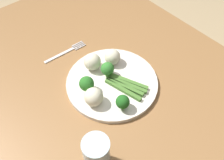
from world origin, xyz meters
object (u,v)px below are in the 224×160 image
object	(u,v)px
asparagus_bundle	(126,86)
cauliflower_mid	(92,62)
cauliflower_edge	(94,97)
water_glass	(97,155)
fork	(66,52)
dining_table	(116,113)
broccoli_back_right	(123,102)
broccoli_right	(107,69)
plate	(112,82)
broccoli_near_center	(87,84)
cauliflower_front_left	(112,57)

from	to	relation	value
asparagus_bundle	cauliflower_mid	distance (m)	0.14
cauliflower_edge	water_glass	xyz separation A→B (m)	(0.15, -0.11, 0.02)
cauliflower_mid	fork	distance (m)	0.14
fork	dining_table	bearing A→B (deg)	-84.11
cauliflower_edge	water_glass	distance (m)	0.18
asparagus_bundle	dining_table	bearing A→B (deg)	-110.99
broccoli_back_right	water_glass	size ratio (longest dim) A/B	0.41
broccoli_right	water_glass	xyz separation A→B (m)	(0.21, -0.20, 0.02)
fork	water_glass	bearing A→B (deg)	-109.76
plate	broccoli_right	world-z (taller)	broccoli_right
broccoli_near_center	cauliflower_edge	xyz separation A→B (m)	(0.05, -0.01, -0.00)
cauliflower_mid	cauliflower_front_left	size ratio (longest dim) A/B	1.08
dining_table	broccoli_right	xyz separation A→B (m)	(-0.08, 0.03, 0.15)
dining_table	broccoli_back_right	size ratio (longest dim) A/B	26.74
cauliflower_mid	fork	world-z (taller)	cauliflower_mid
dining_table	fork	xyz separation A→B (m)	(-0.27, -0.02, 0.10)
cauliflower_mid	dining_table	bearing A→B (deg)	-3.63
broccoli_back_right	cauliflower_mid	bearing A→B (deg)	170.87
dining_table	asparagus_bundle	size ratio (longest dim) A/B	9.70
broccoli_right	cauliflower_mid	distance (m)	0.06
broccoli_near_center	cauliflower_front_left	world-z (taller)	broccoli_near_center
broccoli_back_right	cauliflower_front_left	distance (m)	0.19
plate	broccoli_near_center	bearing A→B (deg)	-104.65
asparagus_bundle	cauliflower_edge	bearing A→B (deg)	-120.27
broccoli_back_right	cauliflower_front_left	world-z (taller)	cauliflower_front_left
plate	broccoli_near_center	size ratio (longest dim) A/B	5.24
cauliflower_edge	cauliflower_front_left	bearing A→B (deg)	121.21
dining_table	plate	distance (m)	0.12
cauliflower_edge	fork	size ratio (longest dim) A/B	0.34
cauliflower_mid	fork	xyz separation A→B (m)	(-0.13, -0.02, -0.04)
broccoli_near_center	broccoli_back_right	xyz separation A→B (m)	(0.12, 0.04, -0.00)
broccoli_near_center	cauliflower_edge	size ratio (longest dim) A/B	0.99
broccoli_right	broccoli_back_right	distance (m)	0.13
plate	broccoli_back_right	bearing A→B (deg)	-23.17
dining_table	plate	xyz separation A→B (m)	(-0.05, 0.02, 0.11)
plate	fork	xyz separation A→B (m)	(-0.22, -0.04, -0.01)
broccoli_near_center	cauliflower_front_left	distance (m)	0.14
broccoli_right	water_glass	size ratio (longest dim) A/B	0.43
plate	asparagus_bundle	size ratio (longest dim) A/B	2.13
water_glass	broccoli_right	bearing A→B (deg)	135.41
dining_table	cauliflower_mid	xyz separation A→B (m)	(-0.13, 0.01, 0.14)
broccoli_right	cauliflower_front_left	xyz separation A→B (m)	(-0.03, 0.05, -0.00)
cauliflower_edge	cauliflower_mid	bearing A→B (deg)	144.28
broccoli_near_center	fork	bearing A→B (deg)	166.69
cauliflower_mid	fork	bearing A→B (deg)	-169.79
cauliflower_front_left	water_glass	world-z (taller)	water_glass
plate	cauliflower_mid	bearing A→B (deg)	-172.09
cauliflower_front_left	asparagus_bundle	bearing A→B (deg)	-18.50
plate	cauliflower_edge	bearing A→B (deg)	-73.42
dining_table	cauliflower_front_left	xyz separation A→B (m)	(-0.11, 0.08, 0.14)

